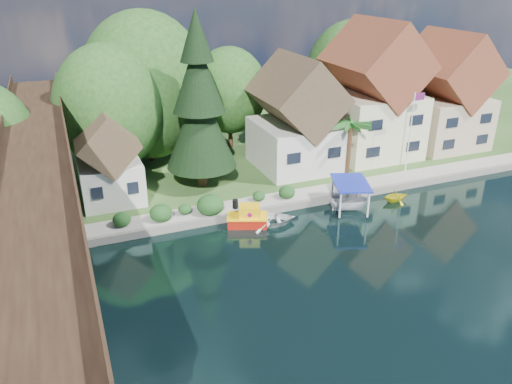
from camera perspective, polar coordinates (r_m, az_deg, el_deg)
ground at (r=35.14m, az=5.56°, el=-8.13°), size 140.00×140.00×0.00m
bank at (r=64.48m, az=-8.40°, el=7.32°), size 140.00×52.00×0.50m
seawall at (r=42.83m, az=5.48°, el=-1.37°), size 60.00×0.40×0.62m
promenade at (r=44.65m, az=7.02°, el=-0.03°), size 50.00×2.60×0.06m
trestle_bridge at (r=34.09m, az=-23.16°, el=-0.98°), size 4.12×44.18×9.30m
house_left at (r=49.07m, az=4.58°, el=8.07°), size 7.64×8.64×11.02m
house_center at (r=53.65m, az=13.19°, el=10.33°), size 8.65×9.18×13.89m
house_right at (r=58.96m, az=20.75°, el=9.99°), size 8.15×8.64×12.45m
shed at (r=43.39m, az=-16.43°, el=3.11°), size 5.09×5.40×7.85m
bg_trees at (r=51.05m, az=-4.18°, el=11.21°), size 49.90×13.30×10.57m
shrubs at (r=40.62m, az=-6.16°, el=-1.45°), size 15.76×2.47×1.70m
conifer at (r=43.81m, az=-6.51°, el=9.78°), size 6.26×6.26×15.41m
palm_tree at (r=47.46m, az=10.74°, el=7.43°), size 4.86×4.86×5.56m
flagpole at (r=49.51m, az=17.45°, el=7.38°), size 1.23×0.16×7.85m
tugboat at (r=39.55m, az=-0.96°, el=-2.93°), size 3.58×2.75×2.30m
boat_white_a at (r=39.87m, az=1.60°, el=-3.11°), size 4.68×3.70×0.88m
boat_canopy at (r=42.47m, az=10.64°, el=-0.72°), size 4.01×4.76×2.61m
boat_yellow at (r=45.26m, az=15.69°, el=-0.32°), size 2.49×2.19×1.24m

